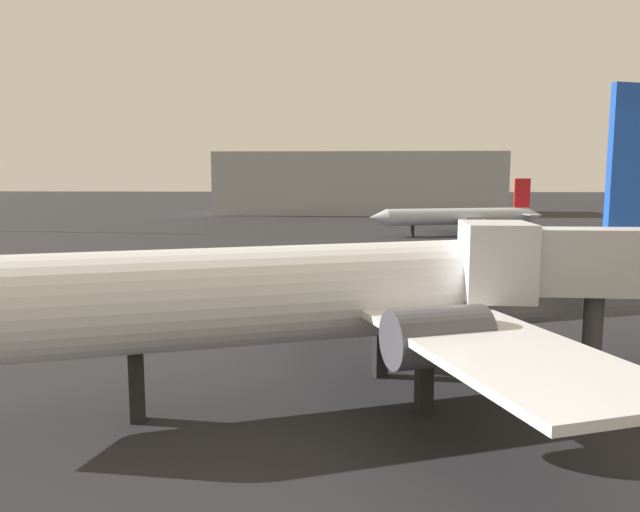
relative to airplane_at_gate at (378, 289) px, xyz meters
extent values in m
cylinder|color=white|center=(-0.33, -0.12, 0.00)|extent=(26.10, 12.08, 3.50)
cube|color=white|center=(0.92, 0.32, -0.52)|extent=(12.07, 23.89, 0.25)
cylinder|color=#4C4C54|center=(1.67, -4.20, -0.70)|extent=(3.57, 2.80, 1.87)
cylinder|color=#4C4C54|center=(-1.33, 4.32, -0.70)|extent=(3.57, 2.80, 1.87)
cube|color=black|center=(-8.31, -2.93, -2.96)|extent=(0.66, 0.66, 2.42)
cube|color=black|center=(1.61, -1.64, -2.96)|extent=(0.66, 0.66, 2.42)
cube|color=black|center=(0.23, 2.29, -2.96)|extent=(0.66, 0.66, 2.42)
cylinder|color=#B2BCCC|center=(13.69, 63.39, -1.50)|extent=(20.72, 7.66, 2.30)
cone|color=#B2BCCC|center=(2.41, 60.34, -1.50)|extent=(3.04, 2.88, 2.30)
cone|color=#B2BCCC|center=(24.97, 66.44, -1.50)|extent=(3.04, 2.88, 2.30)
cube|color=#B2BCCC|center=(14.70, 63.66, -1.84)|extent=(8.18, 19.98, 0.18)
cube|color=#B2BCCC|center=(23.39, 66.01, -1.27)|extent=(3.39, 6.58, 0.12)
cube|color=red|center=(23.02, 65.91, 1.70)|extent=(2.38, 0.85, 4.09)
cylinder|color=#4C4C54|center=(15.08, 59.86, -1.96)|extent=(2.53, 1.90, 1.36)
cylinder|color=#4C4C54|center=(13.11, 67.14, -1.96)|extent=(2.53, 1.90, 1.36)
cube|color=black|center=(7.25, 61.65, -3.41)|extent=(0.46, 0.46, 1.52)
cube|color=black|center=(15.09, 62.21, -3.41)|extent=(0.46, 0.46, 1.52)
cube|color=black|center=(14.30, 65.12, -3.41)|extent=(0.46, 0.46, 1.52)
cube|color=silver|center=(4.30, -0.19, 1.14)|extent=(2.44, 2.84, 2.80)
cylinder|color=#3F3F44|center=(7.89, -0.25, -2.12)|extent=(0.70, 0.70, 4.10)
cube|color=#999EA3|center=(0.16, 113.00, 2.42)|extent=(60.49, 20.69, 13.17)
camera|label=1|loc=(-0.96, -22.74, 4.26)|focal=34.40mm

